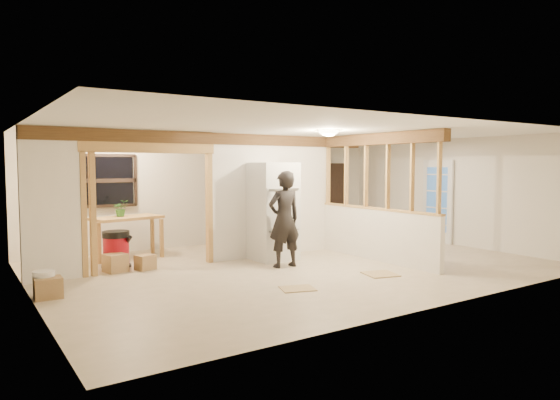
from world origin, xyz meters
TOP-DOWN VIEW (x-y plane):
  - floor at (0.00, 0.00)m, footprint 9.00×6.50m
  - ceiling at (0.00, 0.00)m, footprint 9.00×6.50m
  - wall_back at (0.00, 3.25)m, footprint 9.00×0.01m
  - wall_front at (0.00, -3.25)m, footprint 9.00×0.01m
  - wall_left at (-4.50, 0.00)m, footprint 0.01×6.50m
  - wall_right at (4.50, 0.00)m, footprint 0.01×6.50m
  - partition_left_stub at (-4.05, 1.20)m, footprint 0.90×0.12m
  - partition_center at (0.20, 1.20)m, footprint 2.80×0.12m
  - doorway_frame at (-2.40, 1.20)m, footprint 2.46×0.14m
  - header_beam_back at (-1.00, 1.20)m, footprint 7.00×0.18m
  - header_beam_right at (1.60, -0.40)m, footprint 0.18×3.30m
  - pony_wall at (1.60, -0.40)m, footprint 0.12×3.20m
  - stud_partition at (1.60, -0.40)m, footprint 0.14×3.20m
  - window_back at (-2.60, 3.17)m, footprint 1.12×0.10m
  - french_door at (4.42, 0.40)m, footprint 0.12×0.86m
  - ceiling_dome_main at (0.30, -0.50)m, footprint 0.36×0.36m
  - ceiling_dome_util at (-2.50, 2.30)m, footprint 0.32×0.32m
  - hanging_bulb at (-2.00, 1.60)m, footprint 0.07×0.07m
  - refrigerator at (-0.08, 0.75)m, footprint 0.79×0.77m
  - woman at (-0.30, 0.02)m, footprint 0.66×0.45m
  - work_table at (-2.45, 2.48)m, footprint 1.45×0.94m
  - potted_plant at (-2.55, 2.54)m, footprint 0.31×0.27m
  - shop_vac at (-2.90, 1.66)m, footprint 0.54×0.54m
  - bookshelf at (3.22, 3.02)m, footprint 0.96×0.32m
  - bucket at (-4.32, 0.17)m, footprint 0.32×0.32m
  - box_util_a at (-2.51, 1.22)m, footprint 0.37×0.35m
  - box_util_b at (-3.02, 1.31)m, footprint 0.41×0.41m
  - box_front at (-4.29, 0.06)m, footprint 0.37×0.30m
  - floor_panel_near at (0.71, -1.42)m, footprint 0.63×0.63m
  - floor_panel_far at (-1.06, -1.45)m, footprint 0.60×0.54m

SIDE VIEW (x-z plane):
  - floor at x=0.00m, z-range -0.01..0.00m
  - floor_panel_far at x=-1.06m, z-range 0.00..0.02m
  - floor_panel_near at x=0.71m, z-range 0.00..0.02m
  - box_util_a at x=-2.51m, z-range 0.00..0.27m
  - box_front at x=-4.29m, z-range 0.00..0.30m
  - box_util_b at x=-3.02m, z-range 0.00..0.32m
  - bucket at x=-4.32m, z-range 0.00..0.37m
  - shop_vac at x=-2.90m, z-range 0.00..0.69m
  - work_table at x=-2.45m, z-range 0.00..0.85m
  - pony_wall at x=1.60m, z-range 0.00..1.00m
  - woman at x=-0.30m, z-range 0.00..1.77m
  - refrigerator at x=-0.08m, z-range 0.00..1.93m
  - bookshelf at x=3.22m, z-range 0.00..1.93m
  - french_door at x=4.42m, z-range 0.00..2.00m
  - potted_plant at x=-2.55m, z-range 0.85..1.18m
  - doorway_frame at x=-2.40m, z-range 0.00..2.20m
  - wall_back at x=0.00m, z-range 0.00..2.50m
  - wall_front at x=0.00m, z-range 0.00..2.50m
  - wall_left at x=-4.50m, z-range 0.00..2.50m
  - wall_right at x=4.50m, z-range 0.00..2.50m
  - partition_left_stub at x=-4.05m, z-range 0.00..2.50m
  - partition_center at x=0.20m, z-range 0.00..2.50m
  - window_back at x=-2.60m, z-range 1.00..2.10m
  - stud_partition at x=1.60m, z-range 1.00..2.32m
  - hanging_bulb at x=-2.00m, z-range 2.15..2.22m
  - header_beam_back at x=-1.00m, z-range 2.27..2.49m
  - header_beam_right at x=1.60m, z-range 2.27..2.49m
  - ceiling_dome_main at x=0.30m, z-range 2.40..2.56m
  - ceiling_dome_util at x=-2.50m, z-range 2.41..2.55m
  - ceiling at x=0.00m, z-range 2.50..2.50m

